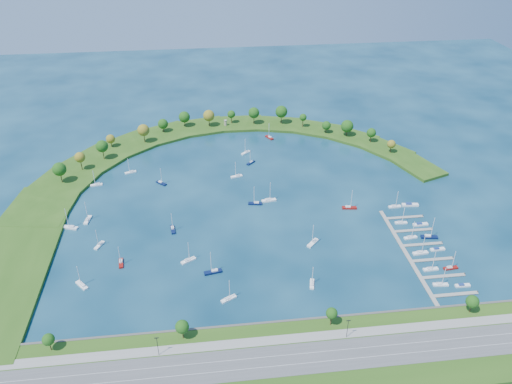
{
  "coord_description": "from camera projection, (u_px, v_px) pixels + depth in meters",
  "views": [
    {
      "loc": [
        -26.73,
        -260.68,
        168.09
      ],
      "look_at": [
        5.0,
        5.0,
        4.0
      ],
      "focal_mm": 35.14,
      "sensor_mm": 36.0,
      "label": 1
    }
  ],
  "objects": [
    {
      "name": "breakwater_trees",
      "position": [
        218.0,
        128.0,
        380.6
      ],
      "size": [
        236.01,
        90.1,
        15.26
      ],
      "color": "#382314",
      "rests_on": "breakwater"
    },
    {
      "name": "moored_boat_10",
      "position": [
        99.0,
        245.0,
        272.94
      ],
      "size": [
        5.19,
        7.77,
        11.16
      ],
      "rotation": [
        0.0,
        0.0,
        4.27
      ],
      "color": "white",
      "rests_on": "ground"
    },
    {
      "name": "docked_boat_4",
      "position": [
        420.0,
        252.0,
        267.12
      ],
      "size": [
        8.54,
        3.05,
        12.31
      ],
      "rotation": [
        0.0,
        0.0,
        0.08
      ],
      "color": "white",
      "rests_on": "ground"
    },
    {
      "name": "moored_boat_15",
      "position": [
        173.0,
        229.0,
        285.41
      ],
      "size": [
        3.36,
        8.37,
        11.96
      ],
      "rotation": [
        0.0,
        0.0,
        4.85
      ],
      "color": "#09153B",
      "rests_on": "ground"
    },
    {
      "name": "moored_boat_2",
      "position": [
        237.0,
        176.0,
        337.66
      ],
      "size": [
        8.27,
        4.26,
        11.7
      ],
      "rotation": [
        0.0,
        0.0,
        3.41
      ],
      "color": "white",
      "rests_on": "ground"
    },
    {
      "name": "dock_system",
      "position": [
        419.0,
        252.0,
        268.04
      ],
      "size": [
        24.28,
        82.0,
        1.6
      ],
      "color": "gray",
      "rests_on": "ground"
    },
    {
      "name": "docked_boat_3",
      "position": [
        451.0,
        267.0,
        256.65
      ],
      "size": [
        7.72,
        2.73,
        11.14
      ],
      "rotation": [
        0.0,
        0.0,
        0.08
      ],
      "color": "maroon",
      "rests_on": "ground"
    },
    {
      "name": "moored_boat_5",
      "position": [
        161.0,
        183.0,
        329.92
      ],
      "size": [
        7.31,
        7.19,
        11.78
      ],
      "rotation": [
        0.0,
        0.0,
        5.51
      ],
      "color": "#09153B",
      "rests_on": "ground"
    },
    {
      "name": "docked_boat_8",
      "position": [
        401.0,
        222.0,
        291.28
      ],
      "size": [
        7.23,
        2.43,
        10.46
      ],
      "rotation": [
        0.0,
        0.0,
        -0.06
      ],
      "color": "white",
      "rests_on": "ground"
    },
    {
      "name": "docked_boat_0",
      "position": [
        441.0,
        284.0,
        246.0
      ],
      "size": [
        7.69,
        2.91,
        11.03
      ],
      "rotation": [
        0.0,
        0.0,
        -0.11
      ],
      "color": "white",
      "rests_on": "ground"
    },
    {
      "name": "moored_boat_18",
      "position": [
        229.0,
        298.0,
        237.44
      ],
      "size": [
        7.98,
        5.67,
        11.58
      ],
      "rotation": [
        0.0,
        0.0,
        0.49
      ],
      "color": "white",
      "rests_on": "ground"
    },
    {
      "name": "moored_boat_3",
      "position": [
        88.0,
        220.0,
        293.42
      ],
      "size": [
        3.83,
        8.9,
        12.67
      ],
      "rotation": [
        0.0,
        0.0,
        1.4
      ],
      "color": "white",
      "rests_on": "ground"
    },
    {
      "name": "moored_boat_13",
      "position": [
        82.0,
        285.0,
        245.46
      ],
      "size": [
        7.13,
        7.85,
        12.2
      ],
      "rotation": [
        0.0,
        0.0,
        2.27
      ],
      "color": "white",
      "rests_on": "ground"
    },
    {
      "name": "moored_boat_11",
      "position": [
        121.0,
        262.0,
        260.03
      ],
      "size": [
        3.09,
        8.02,
        11.5
      ],
      "rotation": [
        0.0,
        0.0,
        4.83
      ],
      "color": "maroon",
      "rests_on": "ground"
    },
    {
      "name": "moored_boat_17",
      "position": [
        349.0,
        207.0,
        304.6
      ],
      "size": [
        9.08,
        3.52,
        13.0
      ],
      "rotation": [
        0.0,
        0.0,
        6.16
      ],
      "color": "maroon",
      "rests_on": "ground"
    },
    {
      "name": "moored_boat_9",
      "position": [
        213.0,
        271.0,
        253.97
      ],
      "size": [
        9.43,
        4.18,
        13.4
      ],
      "rotation": [
        0.0,
        0.0,
        3.33
      ],
      "color": "#09153B",
      "rests_on": "ground"
    },
    {
      "name": "moored_boat_12",
      "position": [
        131.0,
        172.0,
        342.39
      ],
      "size": [
        7.95,
        4.61,
        11.29
      ],
      "rotation": [
        0.0,
        0.0,
        3.48
      ],
      "color": "white",
      "rests_on": "ground"
    },
    {
      "name": "moored_boat_16",
      "position": [
        312.0,
        284.0,
        246.32
      ],
      "size": [
        3.64,
        7.55,
        10.7
      ],
      "rotation": [
        0.0,
        0.0,
        1.34
      ],
      "color": "white",
      "rests_on": "ground"
    },
    {
      "name": "docked_boat_2",
      "position": [
        431.0,
        269.0,
        255.83
      ],
      "size": [
        7.87,
        2.49,
        11.46
      ],
      "rotation": [
        0.0,
        0.0,
        0.04
      ],
      "color": "white",
      "rests_on": "ground"
    },
    {
      "name": "moored_boat_7",
      "position": [
        188.0,
        260.0,
        261.69
      ],
      "size": [
        8.28,
        6.12,
        12.1
      ],
      "rotation": [
        0.0,
        0.0,
        0.53
      ],
      "color": "white",
      "rests_on": "ground"
    },
    {
      "name": "moored_boat_0",
      "position": [
        313.0,
        242.0,
        274.64
      ],
      "size": [
        7.91,
        8.12,
        13.02
      ],
      "rotation": [
        0.0,
        0.0,
        3.95
      ],
      "color": "white",
      "rests_on": "ground"
    },
    {
      "name": "moored_boat_1",
      "position": [
        96.0,
        184.0,
        328.0
      ],
      "size": [
        7.9,
        3.22,
        11.28
      ],
      "rotation": [
        0.0,
        0.0,
        3.28
      ],
      "color": "white",
      "rests_on": "ground"
    },
    {
      "name": "docked_boat_7",
      "position": [
        429.0,
        236.0,
        279.22
      ],
      "size": [
        9.55,
        4.05,
        13.61
      ],
      "rotation": [
        0.0,
        0.0,
        -0.16
      ],
      "color": "#09153B",
      "rests_on": "ground"
    },
    {
      "name": "docked_boat_5",
      "position": [
        437.0,
        249.0,
        270.01
      ],
      "size": [
        8.06,
        2.53,
        1.63
      ],
      "rotation": [
        0.0,
        0.0,
        0.04
      ],
      "color": "white",
      "rests_on": "ground"
    },
    {
      "name": "docked_boat_1",
      "position": [
        462.0,
        285.0,
        245.61
      ],
      "size": [
        7.52,
        2.19,
        1.53
      ],
      "rotation": [
        0.0,
        0.0,
        -0.01
      ],
      "color": "white",
      "rests_on": "ground"
    },
    {
      "name": "south_shoreline",
      "position": [
        281.0,
        359.0,
        206.7
      ],
      "size": [
        420.0,
        43.1,
        11.6
      ],
      "color": "#274D14",
      "rests_on": "ground"
    },
    {
      "name": "docked_boat_11",
      "position": [
        410.0,
        205.0,
        307.35
      ],
      "size": [
        10.25,
        3.74,
        2.05
      ],
      "rotation": [
        0.0,
        0.0,
        -0.09
      ],
      "color": "white",
      "rests_on": "ground"
    },
    {
      "name": "docked_boat_9",
      "position": [
        420.0,
        224.0,
        289.69
      ],
      "size": [
        8.85,
        2.76,
        1.79
      ],
      "rotation": [
        0.0,
        0.0,
        0.03
      ],
      "color": "white",
      "rests_on": "ground"
    },
    {
      "name": "docked_boat_6",
      "position": [
        411.0,
        237.0,
        278.89
      ],
      "size": [
        7.81,
        3.1,
        11.17
      ],
      "rotation": [
        0.0,
        0.0,
        0.13
      ],
      "color": "white",
      "rests_on": "ground"
    },
    {
      "name": "moored_boat_20",
      "position": [
        70.0,
        227.0,
        286.92
      ],
      "size": [
        9.45,
        5.35,
        13.4
      ],
      "rotation": [
        0.0,
        0.0,
        2.81
      ],
      "color": "white",
      "rests_on": "ground"
    },
    {
      "name": "docked_boat_10",
      "position": [
        395.0,
        206.0,
        305.79
      ],
      "size": [
        7.77,
        2.58,
        11.26
      ],
      "rotation": [
        0.0,
        0.0,
        0.06
      ],
      "color": "white",
      "rests_on": "ground"
    },
    {
      "name": "harbor_tower",
      "position": [
        225.0,
        123.0,
        404.64
      ],
      "size": [
        2.6,
        2.6,
        4.65
      ],
      "color": "gray",
      "rests_on": "breakwater"
    },
    {
      "name": "moored_boat_14",
      "position": [
        255.0,
        203.0,
        308.72
      ],
      "size": [
        8.8,
        3.75,
        12.53
      ],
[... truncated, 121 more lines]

